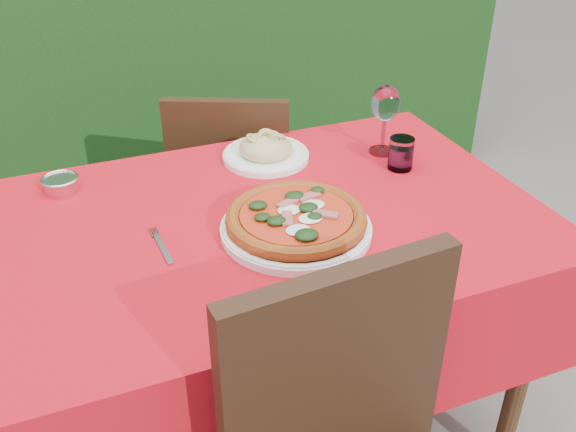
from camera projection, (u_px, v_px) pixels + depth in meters
name	position (u px, v px, depth m)	size (l,w,h in m)	color
ground	(275.00, 430.00, 1.90)	(60.00, 60.00, 0.00)	#65605B
dining_table	(273.00, 267.00, 1.59)	(1.26, 0.86, 0.75)	#452916
chair_far	(233.00, 191.00, 2.15)	(0.50, 0.50, 0.84)	black
pizza_plate	(296.00, 222.00, 1.43)	(0.34, 0.34, 0.06)	white
pasta_plate	(266.00, 151.00, 1.75)	(0.24, 0.24, 0.07)	white
water_glass	(401.00, 155.00, 1.69)	(0.07, 0.07, 0.09)	silver
wine_glass	(386.00, 106.00, 1.73)	(0.08, 0.08, 0.20)	silver
fork	(163.00, 249.00, 1.38)	(0.02, 0.17, 0.00)	#B2B1B9
steel_ramekin	(61.00, 184.00, 1.60)	(0.09, 0.09, 0.03)	silver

